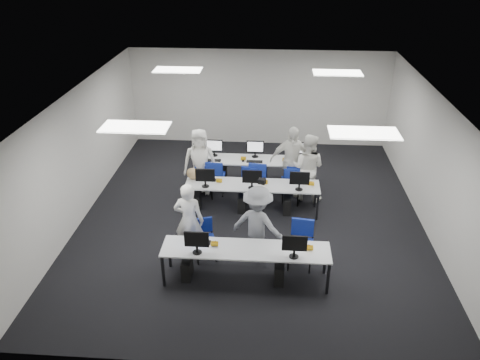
# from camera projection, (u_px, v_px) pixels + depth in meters

# --- Properties ---
(room) EXTENTS (9.00, 9.02, 3.00)m
(room) POSITION_uv_depth(u_px,v_px,m) (252.00, 159.00, 10.61)
(room) COLOR black
(room) RESTS_ON ground
(ceiling_panels) EXTENTS (5.20, 4.60, 0.02)m
(ceiling_panels) POSITION_uv_depth(u_px,v_px,m) (253.00, 95.00, 9.93)
(ceiling_panels) COLOR white
(ceiling_panels) RESTS_ON room
(desk_front) EXTENTS (3.20, 0.70, 0.73)m
(desk_front) POSITION_uv_depth(u_px,v_px,m) (246.00, 251.00, 8.87)
(desk_front) COLOR silver
(desk_front) RESTS_ON ground
(desk_mid) EXTENTS (3.20, 0.70, 0.73)m
(desk_mid) POSITION_uv_depth(u_px,v_px,m) (252.00, 186.00, 11.17)
(desk_mid) COLOR silver
(desk_mid) RESTS_ON ground
(desk_back) EXTENTS (3.20, 0.70, 0.73)m
(desk_back) POSITION_uv_depth(u_px,v_px,m) (255.00, 161.00, 12.41)
(desk_back) COLOR silver
(desk_back) RESTS_ON ground
(equipment_front) EXTENTS (2.51, 0.41, 1.19)m
(equipment_front) POSITION_uv_depth(u_px,v_px,m) (236.00, 265.00, 9.02)
(equipment_front) COLOR #0E2EB6
(equipment_front) RESTS_ON desk_front
(equipment_mid) EXTENTS (2.91, 0.41, 1.19)m
(equipment_mid) POSITION_uv_depth(u_px,v_px,m) (244.00, 198.00, 11.31)
(equipment_mid) COLOR white
(equipment_mid) RESTS_ON desk_mid
(equipment_back) EXTENTS (2.91, 0.41, 1.19)m
(equipment_back) POSITION_uv_depth(u_px,v_px,m) (262.00, 172.00, 12.56)
(equipment_back) COLOR white
(equipment_back) RESTS_ON desk_back
(chair_0) EXTENTS (0.54, 0.56, 0.85)m
(chair_0) POSITION_uv_depth(u_px,v_px,m) (205.00, 246.00, 9.71)
(chair_0) COLOR navy
(chair_0) RESTS_ON ground
(chair_1) EXTENTS (0.53, 0.57, 0.97)m
(chair_1) POSITION_uv_depth(u_px,v_px,m) (300.00, 252.00, 9.47)
(chair_1) COLOR navy
(chair_1) RESTS_ON ground
(chair_2) EXTENTS (0.51, 0.54, 0.88)m
(chair_2) POSITION_uv_depth(u_px,v_px,m) (204.00, 186.00, 12.01)
(chair_2) COLOR navy
(chair_2) RESTS_ON ground
(chair_3) EXTENTS (0.53, 0.57, 0.97)m
(chair_3) POSITION_uv_depth(u_px,v_px,m) (256.00, 191.00, 11.73)
(chair_3) COLOR navy
(chair_3) RESTS_ON ground
(chair_4) EXTENTS (0.52, 0.55, 0.87)m
(chair_4) POSITION_uv_depth(u_px,v_px,m) (292.00, 192.00, 11.78)
(chair_4) COLOR navy
(chair_4) RESTS_ON ground
(chair_5) EXTENTS (0.48, 0.52, 0.94)m
(chair_5) POSITION_uv_depth(u_px,v_px,m) (216.00, 182.00, 12.18)
(chair_5) COLOR navy
(chair_5) RESTS_ON ground
(chair_6) EXTENTS (0.54, 0.56, 0.87)m
(chair_6) POSITION_uv_depth(u_px,v_px,m) (251.00, 185.00, 12.07)
(chair_6) COLOR navy
(chair_6) RESTS_ON ground
(chair_7) EXTENTS (0.46, 0.50, 0.87)m
(chair_7) POSITION_uv_depth(u_px,v_px,m) (290.00, 187.00, 12.00)
(chair_7) COLOR navy
(chair_7) RESTS_ON ground
(handbag) EXTENTS (0.41, 0.35, 0.28)m
(handbag) POSITION_uv_depth(u_px,v_px,m) (193.00, 174.00, 11.33)
(handbag) COLOR #98774E
(handbag) RESTS_ON desk_mid
(student_0) EXTENTS (0.66, 0.47, 1.69)m
(student_0) POSITION_uv_depth(u_px,v_px,m) (189.00, 221.00, 9.51)
(student_0) COLOR white
(student_0) RESTS_ON ground
(student_1) EXTENTS (1.02, 0.91, 1.74)m
(student_1) POSITION_uv_depth(u_px,v_px,m) (307.00, 167.00, 11.65)
(student_1) COLOR white
(student_1) RESTS_ON ground
(student_2) EXTENTS (0.91, 0.65, 1.74)m
(student_2) POSITION_uv_depth(u_px,v_px,m) (200.00, 161.00, 11.95)
(student_2) COLOR white
(student_2) RESTS_ON ground
(student_3) EXTENTS (1.09, 0.47, 1.86)m
(student_3) POSITION_uv_depth(u_px,v_px,m) (291.00, 161.00, 11.83)
(student_3) COLOR white
(student_3) RESTS_ON ground
(photographer) EXTENTS (1.23, 0.96, 1.67)m
(photographer) POSITION_uv_depth(u_px,v_px,m) (258.00, 224.00, 9.40)
(photographer) COLOR slate
(photographer) RESTS_ON ground
(dslr_camera) EXTENTS (0.19, 0.22, 0.10)m
(dslr_camera) POSITION_uv_depth(u_px,v_px,m) (262.00, 181.00, 9.14)
(dslr_camera) COLOR black
(dslr_camera) RESTS_ON photographer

